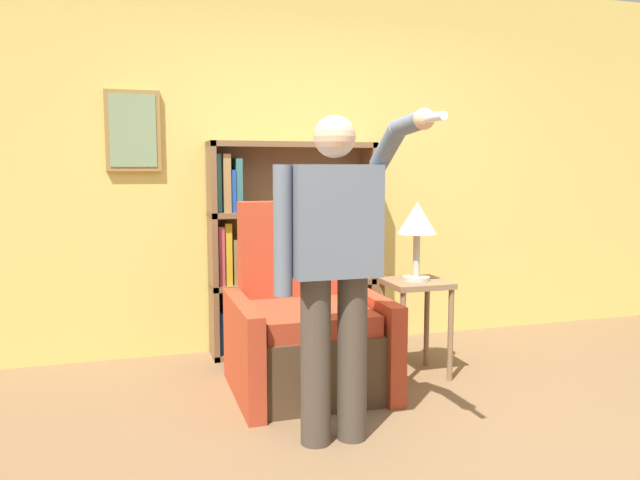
% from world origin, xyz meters
% --- Properties ---
extents(ground_plane, '(14.00, 14.00, 0.00)m').
position_xyz_m(ground_plane, '(0.00, 0.00, 0.00)').
color(ground_plane, brown).
extents(wall_back, '(8.00, 0.11, 2.80)m').
position_xyz_m(wall_back, '(-0.01, 2.03, 1.40)').
color(wall_back, '#E0C160').
rests_on(wall_back, ground_plane).
extents(bookcase, '(1.22, 0.28, 1.55)m').
position_xyz_m(bookcase, '(-0.34, 1.87, 0.77)').
color(bookcase, brown).
rests_on(bookcase, ground_plane).
extents(armchair, '(0.91, 0.88, 1.15)m').
position_xyz_m(armchair, '(-0.35, 1.06, 0.35)').
color(armchair, '#4C3823').
rests_on(armchair, ground_plane).
extents(person_standing, '(0.57, 0.78, 1.61)m').
position_xyz_m(person_standing, '(-0.43, 0.26, 0.92)').
color(person_standing, '#473D33').
rests_on(person_standing, ground_plane).
extents(side_table, '(0.39, 0.39, 0.64)m').
position_xyz_m(side_table, '(0.40, 1.07, 0.50)').
color(side_table, '#846647').
rests_on(side_table, ground_plane).
extents(table_lamp, '(0.25, 0.25, 0.51)m').
position_xyz_m(table_lamp, '(0.40, 1.07, 1.01)').
color(table_lamp, '#B7B2A8').
rests_on(table_lamp, side_table).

